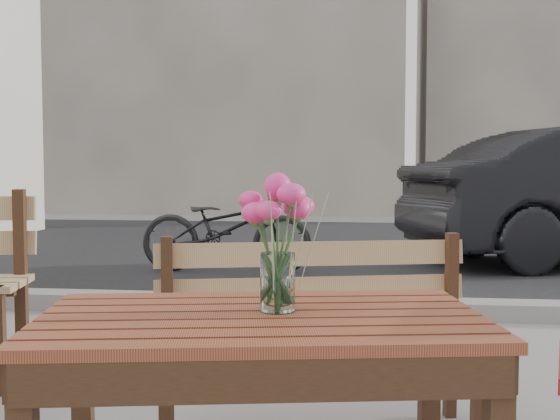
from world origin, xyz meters
name	(u,v)px	position (x,y,z in m)	size (l,w,h in m)	color
street	(344,268)	(0.00, 5.06, 0.03)	(30.00, 8.12, 0.12)	black
backdrop_buildings	(364,53)	(0.17, 14.40, 3.60)	(15.50, 4.00, 8.00)	slate
main_table	(261,358)	(-0.06, -0.18, 0.57)	(1.20, 0.83, 0.68)	maroon
main_bench	(316,310)	(0.01, 0.85, 0.48)	(1.33, 0.67, 0.79)	#A17D53
main_vase	(278,226)	(-0.02, -0.13, 0.90)	(0.19, 0.19, 0.35)	white
bicycle	(226,228)	(-1.15, 4.84, 0.44)	(0.59, 1.68, 0.88)	black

